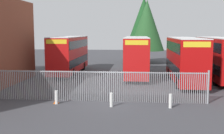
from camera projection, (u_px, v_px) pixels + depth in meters
ground_plane at (116, 82)px, 28.03m from camera, size 100.00×100.00×0.00m
palisade_fence at (95, 85)px, 20.05m from camera, size 16.01×0.14×2.35m
double_decker_bus_near_gate at (185, 58)px, 27.46m from camera, size 2.54×10.81×4.42m
double_decker_bus_behind_fence_left at (137, 55)px, 31.24m from camera, size 2.54×10.81×4.42m
double_decker_bus_behind_fence_right at (69, 53)px, 33.64m from camera, size 2.54×10.81×4.42m
double_decker_bus_far_back at (218, 57)px, 28.92m from camera, size 2.54×10.81×4.42m
bollard_near_left at (56, 97)px, 19.33m from camera, size 0.20×0.20×0.95m
bollard_center_front at (111, 100)px, 18.62m from camera, size 0.20×0.20×0.95m
bollard_near_right at (170, 101)px, 18.32m from camera, size 0.20×0.20×0.95m
traffic_cone_by_gate at (56, 99)px, 19.54m from camera, size 0.34×0.34×0.59m
tree_tall_back at (144, 21)px, 45.20m from camera, size 5.40×5.40×10.56m
tree_short_side at (147, 25)px, 43.14m from camera, size 5.44×5.44×9.86m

